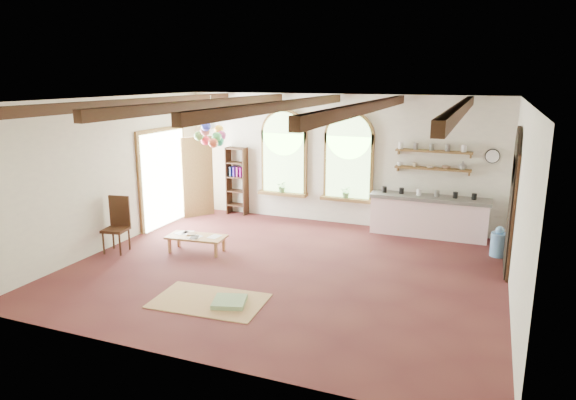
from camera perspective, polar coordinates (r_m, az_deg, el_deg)
The scene contains 27 objects.
floor at distance 9.96m, azimuth -0.42°, elevation -7.66°, with size 8.00×8.00×0.00m, color #5B2825.
ceiling_beams at distance 9.30m, azimuth -0.45°, elevation 10.45°, with size 6.20×6.80×0.18m, color #392312, non-canonical shape.
window_left at distance 13.13m, azimuth -0.48°, elevation 4.92°, with size 1.30×0.28×2.20m.
window_right at distance 12.60m, azimuth 6.73°, elevation 4.46°, with size 1.30×0.28×2.20m.
left_doorway at distance 13.02m, azimuth -13.69°, elevation 2.31°, with size 0.10×1.90×2.50m, color brown.
right_doorway at distance 10.42m, azimuth 23.50°, elevation -1.50°, with size 0.10×1.30×2.40m, color black.
kitchen_counter at distance 12.27m, azimuth 15.35°, elevation -1.71°, with size 2.68×0.62×0.94m.
wall_shelf_lower at distance 12.22m, azimuth 15.76°, elevation 3.37°, with size 1.70×0.24×0.04m, color brown.
wall_shelf_upper at distance 12.16m, azimuth 15.88°, elevation 5.22°, with size 1.70×0.24×0.04m, color brown.
wall_clock at distance 12.17m, azimuth 21.77°, elevation 4.55°, with size 0.32×0.32×0.04m, color black.
bookshelf at distance 13.70m, azimuth -5.68°, elevation 2.11°, with size 0.53×0.32×1.80m.
coffee_table at distance 10.96m, azimuth -10.14°, elevation -4.16°, with size 1.28×0.68×0.35m.
side_chair at distance 11.39m, azimuth -18.48°, elevation -3.83°, with size 0.53×0.53×1.17m.
floor_mat at distance 8.70m, azimuth -8.74°, elevation -11.01°, with size 1.82×1.13×0.02m, color tan.
floor_cushion at distance 8.53m, azimuth -6.52°, elevation -11.21°, with size 0.51×0.51×0.09m, color gray.
water_jug_a at distance 12.27m, azimuth 19.00°, elevation -2.98°, with size 0.32×0.32×0.62m.
water_jug_b at distance 11.41m, azimuth 22.37°, elevation -4.47°, with size 0.33×0.33×0.63m.
balloon_cluster at distance 11.83m, azimuth -8.49°, elevation 7.21°, with size 0.68×0.78×1.14m.
table_book at distance 11.09m, azimuth -11.12°, elevation -3.70°, with size 0.18×0.26×0.02m, color olive.
tablet at distance 10.85m, azimuth -10.36°, elevation -4.09°, with size 0.17×0.24×0.01m, color black.
potted_plant_left at distance 13.18m, azimuth -0.64°, elevation 1.50°, with size 0.27×0.23×0.30m, color #598C4C.
potted_plant_right at distance 12.65m, azimuth 6.50°, elevation 0.89°, with size 0.27×0.23×0.30m, color #598C4C.
shelf_cup_a at distance 12.30m, azimuth 12.31°, elevation 3.96°, with size 0.12×0.10×0.10m, color white.
shelf_cup_b at distance 12.25m, azimuth 13.92°, elevation 3.82°, with size 0.10×0.10×0.09m, color beige.
shelf_bowl_a at distance 12.21m, azimuth 15.54°, elevation 3.60°, with size 0.22×0.22×0.05m, color beige.
shelf_bowl_b at distance 12.18m, azimuth 17.18°, elevation 3.49°, with size 0.20×0.20×0.06m, color #8C664C.
shelf_vase at distance 12.15m, azimuth 18.85°, elevation 3.65°, with size 0.18×0.18×0.19m, color slate.
Camera 1 is at (3.49, -8.60, 3.61)m, focal length 32.00 mm.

